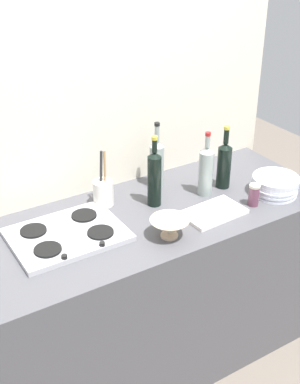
% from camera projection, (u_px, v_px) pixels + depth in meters
% --- Properties ---
extents(ground_plane, '(6.00, 6.00, 0.00)m').
position_uv_depth(ground_plane, '(150.00, 353.00, 2.85)').
color(ground_plane, '#6B6056').
rests_on(ground_plane, ground).
extents(counter_block, '(1.80, 0.70, 0.90)m').
position_uv_depth(counter_block, '(150.00, 290.00, 2.64)').
color(counter_block, '#4C4C51').
rests_on(counter_block, ground).
extents(backsplash_panel, '(1.90, 0.06, 2.10)m').
position_uv_depth(backsplash_panel, '(111.00, 156.00, 2.63)').
color(backsplash_panel, beige).
rests_on(backsplash_panel, ground).
extents(stovetop_hob, '(0.49, 0.37, 0.04)m').
position_uv_depth(stovetop_hob, '(67.00, 234.00, 2.24)').
color(stovetop_hob, '#B2B2B7').
rests_on(stovetop_hob, counter_block).
extents(plate_stack, '(0.24, 0.24, 0.09)m').
position_uv_depth(plate_stack, '(275.00, 185.00, 2.58)').
color(plate_stack, white).
rests_on(plate_stack, counter_block).
extents(wine_bottle_leftmost, '(0.07, 0.07, 0.35)m').
position_uv_depth(wine_bottle_leftmost, '(154.00, 178.00, 2.43)').
color(wine_bottle_leftmost, black).
rests_on(wine_bottle_leftmost, counter_block).
extents(wine_bottle_mid_left, '(0.07, 0.07, 0.33)m').
position_uv_depth(wine_bottle_mid_left, '(206.00, 170.00, 2.53)').
color(wine_bottle_mid_left, gray).
rests_on(wine_bottle_mid_left, counter_block).
extents(wine_bottle_mid_right, '(0.07, 0.07, 0.35)m').
position_uv_depth(wine_bottle_mid_right, '(157.00, 163.00, 2.61)').
color(wine_bottle_mid_right, gray).
rests_on(wine_bottle_mid_right, counter_block).
extents(wine_bottle_rightmost, '(0.07, 0.07, 0.33)m').
position_uv_depth(wine_bottle_rightmost, '(224.00, 164.00, 2.60)').
color(wine_bottle_rightmost, black).
rests_on(wine_bottle_rightmost, counter_block).
extents(mixing_bowl, '(0.17, 0.17, 0.09)m').
position_uv_depth(mixing_bowl, '(169.00, 227.00, 2.23)').
color(mixing_bowl, beige).
rests_on(mixing_bowl, counter_block).
extents(utensil_crock, '(0.10, 0.10, 0.27)m').
position_uv_depth(utensil_crock, '(103.00, 192.00, 2.47)').
color(utensil_crock, silver).
rests_on(utensil_crock, counter_block).
extents(condiment_jar_front, '(0.05, 0.05, 0.11)m').
position_uv_depth(condiment_jar_front, '(254.00, 195.00, 2.47)').
color(condiment_jar_front, '#66384C').
rests_on(condiment_jar_front, counter_block).
extents(cutting_board, '(0.30, 0.20, 0.02)m').
position_uv_depth(cutting_board, '(213.00, 213.00, 2.42)').
color(cutting_board, silver).
rests_on(cutting_board, counter_block).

